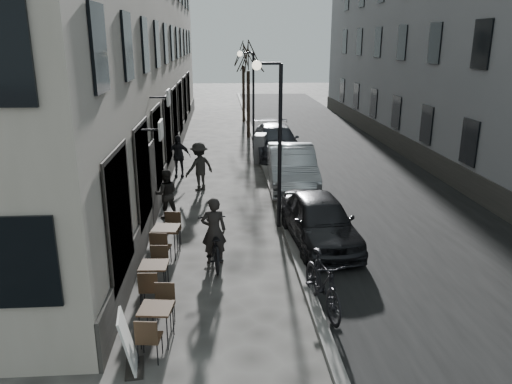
{
  "coord_description": "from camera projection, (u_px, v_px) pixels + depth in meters",
  "views": [
    {
      "loc": [
        -1.77,
        -8.66,
        5.66
      ],
      "look_at": [
        -0.87,
        3.9,
        1.8
      ],
      "focal_mm": 35.0,
      "sensor_mm": 36.0,
      "label": 1
    }
  ],
  "objects": [
    {
      "name": "bistro_set_c",
      "position": [
        167.0,
        238.0,
        13.48
      ],
      "size": [
        0.77,
        1.71,
        0.99
      ],
      "rotation": [
        0.0,
        0.0,
        -0.14
      ],
      "color": "#322316",
      "rests_on": "ground"
    },
    {
      "name": "bistro_set_a",
      "position": [
        157.0,
        321.0,
        9.61
      ],
      "size": [
        0.69,
        1.55,
        0.9
      ],
      "rotation": [
        0.0,
        0.0,
        -0.12
      ],
      "color": "#322316",
      "rests_on": "ground"
    },
    {
      "name": "cyclist_rider",
      "position": [
        214.0,
        231.0,
        12.95
      ],
      "size": [
        0.7,
        0.49,
        1.81
      ],
      "primitive_type": "imported",
      "rotation": [
        0.0,
        0.0,
        3.23
      ],
      "color": "black",
      "rests_on": "ground"
    },
    {
      "name": "car_near",
      "position": [
        320.0,
        220.0,
        14.25
      ],
      "size": [
        2.01,
        4.34,
        1.44
      ],
      "primitive_type": "imported",
      "rotation": [
        0.0,
        0.0,
        0.08
      ],
      "color": "black",
      "rests_on": "ground"
    },
    {
      "name": "ground",
      "position": [
        313.0,
        333.0,
        10.04
      ],
      "size": [
        120.0,
        120.0,
        0.0
      ],
      "primitive_type": "plane",
      "color": "#33312E",
      "rests_on": "ground"
    },
    {
      "name": "bistro_set_b",
      "position": [
        155.0,
        276.0,
        11.42
      ],
      "size": [
        0.66,
        1.56,
        0.91
      ],
      "rotation": [
        0.0,
        0.0,
        -0.05
      ],
      "color": "#322316",
      "rests_on": "ground"
    },
    {
      "name": "bicycle",
      "position": [
        214.0,
        243.0,
        13.05
      ],
      "size": [
        0.92,
        2.16,
        1.11
      ],
      "primitive_type": "imported",
      "rotation": [
        0.0,
        0.0,
        3.23
      ],
      "color": "black",
      "rests_on": "ground"
    },
    {
      "name": "car_far",
      "position": [
        276.0,
        141.0,
        25.09
      ],
      "size": [
        2.24,
        5.31,
        1.53
      ],
      "primitive_type": "imported",
      "rotation": [
        0.0,
        0.0,
        0.02
      ],
      "color": "#34363D",
      "rests_on": "ground"
    },
    {
      "name": "tree_far",
      "position": [
        243.0,
        54.0,
        34.42
      ],
      "size": [
        2.4,
        2.4,
        5.7
      ],
      "color": "black",
      "rests_on": "ground"
    },
    {
      "name": "utility_cabinet",
      "position": [
        260.0,
        148.0,
        23.8
      ],
      "size": [
        0.67,
        0.99,
        1.36
      ],
      "primitive_type": "cube",
      "rotation": [
        0.0,
        0.0,
        -0.2
      ],
      "color": "slate",
      "rests_on": "ground"
    },
    {
      "name": "pedestrian_mid",
      "position": [
        199.0,
        167.0,
        19.32
      ],
      "size": [
        1.4,
        1.29,
        1.89
      ],
      "primitive_type": "imported",
      "rotation": [
        0.0,
        0.0,
        3.78
      ],
      "color": "black",
      "rests_on": "ground"
    },
    {
      "name": "moped",
      "position": [
        323.0,
        283.0,
        10.72
      ],
      "size": [
        0.93,
        2.2,
        1.28
      ],
      "primitive_type": "imported",
      "rotation": [
        0.0,
        0.0,
        0.16
      ],
      "color": "black",
      "rests_on": "ground"
    },
    {
      "name": "streetlamp_far",
      "position": [
        250.0,
        89.0,
        26.27
      ],
      "size": [
        0.9,
        0.28,
        5.09
      ],
      "color": "black",
      "rests_on": "ground"
    },
    {
      "name": "pedestrian_near",
      "position": [
        166.0,
        194.0,
        16.33
      ],
      "size": [
        0.89,
        0.74,
        1.63
      ],
      "primitive_type": "imported",
      "rotation": [
        0.0,
        0.0,
        3.31
      ],
      "color": "black",
      "rests_on": "ground"
    },
    {
      "name": "tree_near",
      "position": [
        248.0,
        57.0,
        28.7
      ],
      "size": [
        2.4,
        2.4,
        5.7
      ],
      "color": "black",
      "rests_on": "ground"
    },
    {
      "name": "kerb",
      "position": [
        260.0,
        155.0,
        25.3
      ],
      "size": [
        0.25,
        60.0,
        0.12
      ],
      "primitive_type": "cube",
      "color": "slate",
      "rests_on": "ground"
    },
    {
      "name": "sign_board",
      "position": [
        129.0,
        348.0,
        8.8
      ],
      "size": [
        0.45,
        0.68,
        1.12
      ],
      "rotation": [
        0.0,
        0.0,
        0.12
      ],
      "color": "black",
      "rests_on": "ground"
    },
    {
      "name": "streetlamp_near",
      "position": [
        274.0,
        127.0,
        14.83
      ],
      "size": [
        0.9,
        0.28,
        5.09
      ],
      "color": "black",
      "rests_on": "ground"
    },
    {
      "name": "car_mid",
      "position": [
        292.0,
        167.0,
        19.69
      ],
      "size": [
        1.99,
        5.1,
        1.66
      ],
      "primitive_type": "imported",
      "rotation": [
        0.0,
        0.0,
        -0.05
      ],
      "color": "#9FA2A7",
      "rests_on": "ground"
    },
    {
      "name": "pedestrian_far",
      "position": [
        178.0,
        156.0,
        21.23
      ],
      "size": [
        1.05,
        0.45,
        1.79
      ],
      "primitive_type": "imported",
      "rotation": [
        0.0,
        0.0,
        -0.01
      ],
      "color": "black",
      "rests_on": "ground"
    },
    {
      "name": "road",
      "position": [
        331.0,
        155.0,
        25.56
      ],
      "size": [
        7.3,
        60.0,
        0.0
      ],
      "primitive_type": "cube",
      "color": "black",
      "rests_on": "ground"
    }
  ]
}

